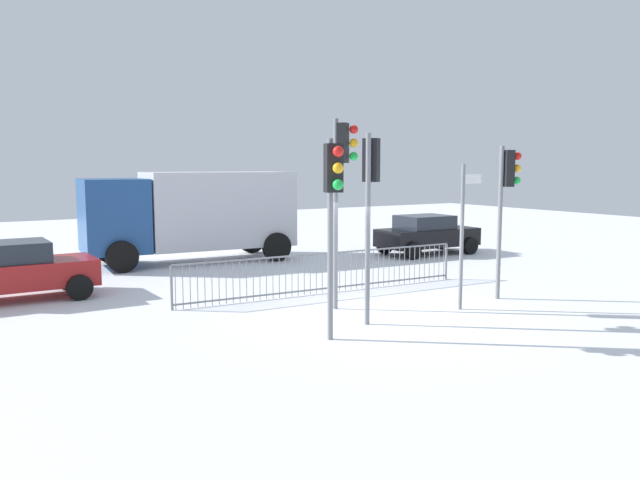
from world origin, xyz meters
TOP-DOWN VIEW (x-y plane):
  - ground_plane at (0.00, 0.00)m, footprint 60.00×60.00m
  - traffic_light_rear_right at (-2.32, -1.29)m, footprint 0.36×0.56m
  - traffic_light_rear_left at (-0.68, 0.90)m, footprint 0.46×0.47m
  - traffic_light_foreground_left at (-0.87, -0.48)m, footprint 0.50×0.43m
  - traffic_light_foreground_right at (3.46, -0.23)m, footprint 0.55×0.38m
  - direction_sign_post at (1.73, -0.54)m, footprint 0.77×0.22m
  - pedestrian_guard_railing at (-0.00, 2.70)m, footprint 8.25×0.37m
  - car_black_far at (7.10, 6.88)m, footprint 3.85×2.02m
  - car_red_trailing at (-7.10, 5.97)m, footprint 3.83×1.98m
  - delivery_truck at (-1.05, 9.68)m, footprint 7.20×3.13m

SIDE VIEW (x-z plane):
  - ground_plane at x=0.00m, z-range 0.00..0.00m
  - pedestrian_guard_railing at x=0.00m, z-range 0.02..1.09m
  - car_black_far at x=7.10m, z-range 0.03..1.50m
  - car_red_trailing at x=-7.10m, z-range 0.03..1.50m
  - delivery_truck at x=-1.05m, z-range 0.19..3.29m
  - direction_sign_post at x=1.73m, z-range 0.19..3.57m
  - traffic_light_foreground_right at x=3.46m, z-range 0.89..4.70m
  - traffic_light_rear_right at x=-2.32m, z-range 0.90..4.74m
  - traffic_light_foreground_left at x=-0.87m, z-range 0.93..4.94m
  - traffic_light_rear_left at x=-0.68m, z-range 1.02..5.42m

